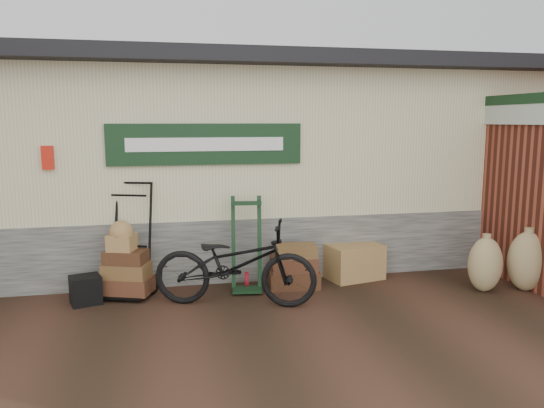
% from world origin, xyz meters
% --- Properties ---
extents(ground, '(80.00, 80.00, 0.00)m').
position_xyz_m(ground, '(0.00, 0.00, 0.00)').
color(ground, black).
rests_on(ground, ground).
extents(station_building, '(14.40, 4.10, 3.20)m').
position_xyz_m(station_building, '(-0.01, 2.74, 1.61)').
color(station_building, '#4C4C47').
rests_on(station_building, ground).
extents(brick_outbuilding, '(1.71, 4.51, 2.62)m').
position_xyz_m(brick_outbuilding, '(4.70, 1.19, 1.30)').
color(brick_outbuilding, maroon).
rests_on(brick_outbuilding, ground).
extents(porter_trolley, '(0.90, 0.78, 1.50)m').
position_xyz_m(porter_trolley, '(-1.32, 0.79, 0.75)').
color(porter_trolley, black).
rests_on(porter_trolley, ground).
extents(green_barrow, '(0.50, 0.44, 1.27)m').
position_xyz_m(green_barrow, '(0.18, 0.63, 0.63)').
color(green_barrow, black).
rests_on(green_barrow, ground).
extents(suitcase_stack, '(0.71, 0.48, 0.60)m').
position_xyz_m(suitcase_stack, '(0.84, 0.62, 0.30)').
color(suitcase_stack, '#372411').
rests_on(suitcase_stack, ground).
extents(wicker_hamper, '(0.86, 0.66, 0.50)m').
position_xyz_m(wicker_hamper, '(1.79, 0.83, 0.25)').
color(wicker_hamper, '#9B6E3E').
rests_on(wicker_hamper, ground).
extents(black_trunk, '(0.43, 0.40, 0.36)m').
position_xyz_m(black_trunk, '(-1.87, 0.51, 0.18)').
color(black_trunk, black).
rests_on(black_trunk, ground).
extents(bicycle, '(1.26, 2.12, 1.17)m').
position_xyz_m(bicycle, '(-0.05, 0.07, 0.58)').
color(bicycle, black).
rests_on(bicycle, ground).
extents(burlap_sack_left, '(0.47, 0.40, 0.74)m').
position_xyz_m(burlap_sack_left, '(3.28, -0.09, 0.37)').
color(burlap_sack_left, olive).
rests_on(burlap_sack_left, ground).
extents(burlap_sack_right, '(0.63, 0.58, 0.81)m').
position_xyz_m(burlap_sack_right, '(3.85, -0.17, 0.40)').
color(burlap_sack_right, olive).
rests_on(burlap_sack_right, ground).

